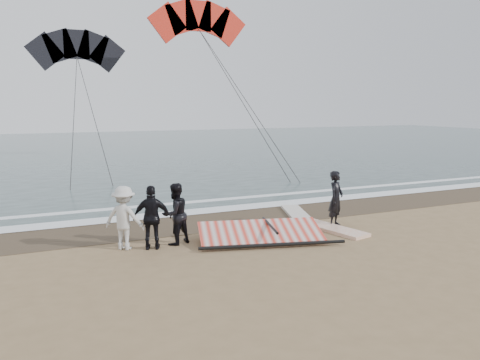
% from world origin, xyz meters
% --- Properties ---
extents(ground, '(120.00, 120.00, 0.00)m').
position_xyz_m(ground, '(0.00, 0.00, 0.00)').
color(ground, '#8C704C').
rests_on(ground, ground).
extents(sea, '(120.00, 54.00, 0.02)m').
position_xyz_m(sea, '(0.00, 33.00, 0.01)').
color(sea, '#233838').
rests_on(sea, ground).
extents(wet_sand, '(120.00, 2.80, 0.01)m').
position_xyz_m(wet_sand, '(0.00, 4.50, 0.01)').
color(wet_sand, '#4C3D2B').
rests_on(wet_sand, ground).
extents(foam_near, '(120.00, 0.90, 0.01)m').
position_xyz_m(foam_near, '(0.00, 5.90, 0.03)').
color(foam_near, white).
rests_on(foam_near, sea).
extents(foam_far, '(120.00, 0.45, 0.01)m').
position_xyz_m(foam_far, '(0.00, 7.60, 0.03)').
color(foam_far, white).
rests_on(foam_far, sea).
extents(man_main, '(0.79, 0.72, 1.81)m').
position_xyz_m(man_main, '(1.60, 2.22, 0.91)').
color(man_main, black).
rests_on(man_main, ground).
extents(board_white, '(1.29, 2.62, 0.10)m').
position_xyz_m(board_white, '(1.19, 1.84, 0.05)').
color(board_white, white).
rests_on(board_white, ground).
extents(board_cream, '(1.38, 2.56, 0.10)m').
position_xyz_m(board_cream, '(1.22, 4.04, 0.05)').
color(board_cream, beige).
rests_on(board_cream, ground).
extents(trio_cluster, '(2.57, 1.25, 1.77)m').
position_xyz_m(trio_cluster, '(-4.51, 2.34, 0.88)').
color(trio_cluster, black).
rests_on(trio_cluster, ground).
extents(sail_rig, '(4.02, 2.50, 0.49)m').
position_xyz_m(sail_rig, '(-1.48, 1.75, 0.19)').
color(sail_rig, black).
rests_on(sail_rig, ground).
extents(kite_red, '(7.81, 5.74, 14.47)m').
position_xyz_m(kite_red, '(3.39, 21.05, 9.23)').
color(kite_red, red).
rests_on(kite_red, ground).
extents(kite_dark, '(7.50, 6.60, 14.95)m').
position_xyz_m(kite_dark, '(-4.17, 25.32, 7.51)').
color(kite_dark, black).
rests_on(kite_dark, ground).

